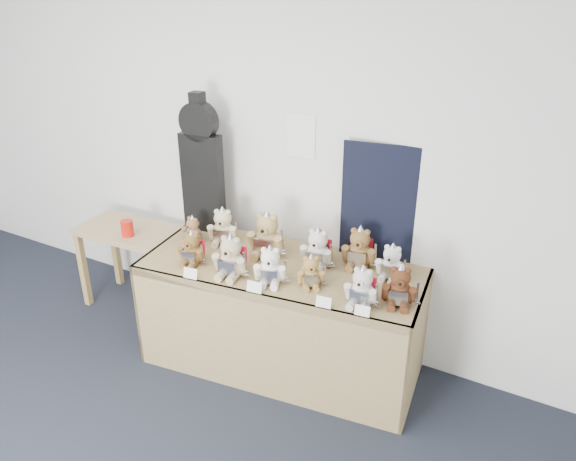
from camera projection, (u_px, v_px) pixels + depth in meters
The scene contains 22 objects.
room_shell at pixel (301, 136), 3.74m from camera, with size 6.00×6.00×6.00m.
display_table at pixel (278, 293), 3.68m from camera, with size 1.94×1.00×0.77m.
side_table at pixel (132, 243), 4.45m from camera, with size 0.85×0.50×0.69m.
guitar_case at pixel (202, 166), 3.98m from camera, with size 0.32×0.12×1.02m.
navy_board at pixel (386, 204), 3.61m from camera, with size 0.59×0.02×0.79m, color black.
red_cup at pixel (127, 228), 4.25m from camera, with size 0.09×0.09×0.12m, color red.
teddy_front_far_left at pixel (192, 249), 3.67m from camera, with size 0.21×0.18×0.25m.
teddy_front_left at pixel (231, 258), 3.51m from camera, with size 0.26×0.22×0.31m.
teddy_front_centre at pixel (270, 267), 3.43m from camera, with size 0.23×0.22×0.28m.
teddy_front_right at pixel (311, 272), 3.41m from camera, with size 0.19×0.19×0.23m.
teddy_front_far_right at pixel (362, 288), 3.21m from camera, with size 0.22×0.19×0.27m.
teddy_front_end at pixel (400, 288), 3.22m from camera, with size 0.23×0.21×0.28m.
teddy_back_left at pixel (223, 228), 3.93m from camera, with size 0.24×0.22×0.29m.
teddy_back_centre_left at pixel (267, 236), 3.76m from camera, with size 0.29×0.25×0.35m.
teddy_back_centre_right at pixel (317, 250), 3.63m from camera, with size 0.25×0.21×0.30m.
teddy_back_right at pixel (359, 249), 3.62m from camera, with size 0.25×0.22×0.31m.
teddy_back_end at pixel (391, 264), 3.49m from camera, with size 0.21×0.17×0.26m.
teddy_back_far_left at pixel (193, 231), 3.97m from camera, with size 0.17×0.15×0.21m.
entry_card_a at pixel (190, 273), 3.51m from camera, with size 0.10×0.00×0.07m, color white.
entry_card_b at pixel (254, 287), 3.36m from camera, with size 0.10×0.00×0.07m, color white.
entry_card_c at pixel (324, 302), 3.21m from camera, with size 0.09×0.00×0.07m, color white.
entry_card_d at pixel (362, 311), 3.14m from camera, with size 0.09×0.00×0.06m, color white.
Camera 1 is at (2.47, -0.74, 2.56)m, focal length 35.00 mm.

